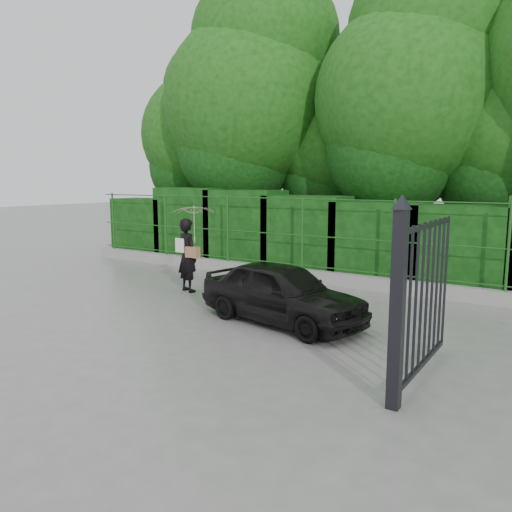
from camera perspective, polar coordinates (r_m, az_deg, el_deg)
The scene contains 8 objects.
ground at distance 9.24m, azimuth -10.43°, elevation -7.19°, with size 80.00×80.00×0.00m, color gray.
kerb at distance 12.75m, azimuth 3.66°, elevation -2.00°, with size 14.00×0.25×0.30m, color #9E9E99.
fence at distance 12.49m, azimuth 4.59°, elevation 2.64°, with size 14.13×0.06×1.80m.
hedge at distance 13.49m, azimuth 5.79°, elevation 2.42°, with size 14.20×1.20×2.28m.
trees at distance 15.15m, azimuth 14.12°, elevation 16.43°, with size 17.10×6.15×8.08m.
gate at distance 6.03m, azimuth 17.25°, elevation -4.32°, with size 0.22×2.33×2.36m.
woman at distance 11.23m, azimuth -7.39°, elevation 2.38°, with size 0.96×0.95×1.97m.
car at distance 8.81m, azimuth 2.96°, elevation -4.19°, with size 1.29×3.19×1.09m, color black.
Camera 1 is at (6.19, -6.39, 2.50)m, focal length 35.00 mm.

